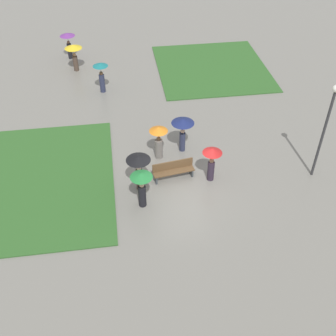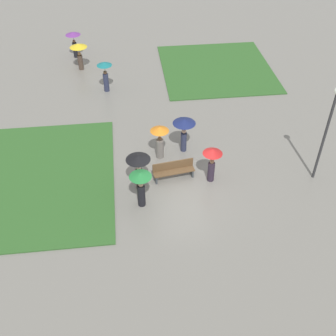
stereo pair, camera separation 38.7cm
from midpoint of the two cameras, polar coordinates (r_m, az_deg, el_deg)
name	(u,v)px [view 1 (the left image)]	position (r m, az deg, el deg)	size (l,w,h in m)	color
ground_plane	(184,185)	(19.51, 1.66, -2.34)	(90.00, 90.00, 0.00)	slate
lawn_patch_near	(44,181)	(20.59, -17.03, -1.65)	(6.51, 8.75, 0.06)	#2D5B26
lawn_patch_far	(212,68)	(29.41, 5.57, 13.37)	(7.27, 7.71, 0.06)	#2D5B26
park_bench	(173,170)	(19.60, 0.15, -0.24)	(2.00, 0.71, 0.90)	brown
lamp_post	(327,121)	(19.41, 20.18, 5.98)	(0.32, 0.32, 4.77)	#2D2D30
crowd_person_black	(139,164)	(18.47, -4.61, 0.55)	(1.10, 1.10, 1.89)	#47382D
crowd_person_navy	(183,126)	(20.69, 1.47, 5.69)	(1.13, 1.13, 1.89)	#282D47
crowd_person_red	(212,158)	(19.08, 5.39, 1.38)	(0.90, 0.90, 1.81)	#2D2333
crowd_person_green	(142,183)	(17.74, -4.22, -2.09)	(0.96, 0.96, 1.85)	black
crowd_person_orange	(159,138)	(20.41, -1.82, 4.06)	(0.91, 0.91, 1.81)	slate
lone_walker_far_path	(68,40)	(30.92, -13.75, 16.50)	(1.03, 1.03, 1.83)	black
lone_walker_mid_plaza	(74,51)	(29.11, -13.03, 15.18)	(1.13, 1.13, 1.81)	#47382D
lone_walker_near_lawn	(101,73)	(26.26, -9.47, 12.58)	(0.91, 0.91, 1.90)	#282D47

